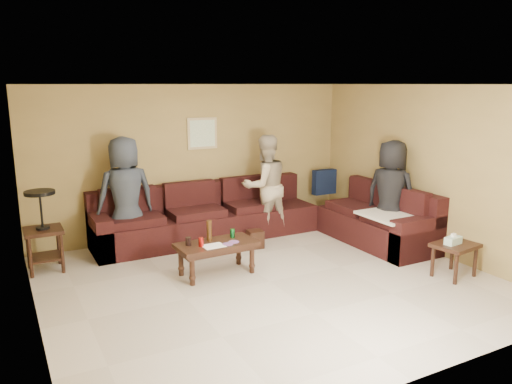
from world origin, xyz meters
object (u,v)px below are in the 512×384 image
sectional_sofa (267,221)px  coffee_table (216,247)px  end_table_left (43,229)px  side_table_right (455,248)px  person_right (391,194)px  person_middle (265,186)px  person_left (126,195)px  waste_bin (255,239)px

sectional_sofa → coffee_table: bearing=-144.2°
end_table_left → side_table_right: size_ratio=1.83×
sectional_sofa → side_table_right: sectional_sofa is taller
sectional_sofa → end_table_left: size_ratio=4.16×
end_table_left → person_right: size_ratio=0.67×
person_right → person_middle: bearing=24.9°
side_table_right → person_left: (-3.56, 3.00, 0.49)m
person_middle → waste_bin: bearing=47.5°
end_table_left → person_right: bearing=-15.6°
sectional_sofa → person_right: bearing=-35.2°
end_table_left → person_middle: 3.45m
person_left → sectional_sofa: bearing=162.7°
person_middle → person_right: size_ratio=1.01×
waste_bin → person_middle: (0.45, 0.50, 0.71)m
end_table_left → person_left: size_ratio=0.63×
person_right → end_table_left: bearing=53.2°
sectional_sofa → side_table_right: 2.88m
sectional_sofa → person_middle: bearing=68.4°
end_table_left → person_left: person_left is taller
side_table_right → coffee_table: bearing=150.5°
waste_bin → person_left: 2.08m
side_table_right → waste_bin: (-1.76, 2.29, -0.26)m
coffee_table → side_table_right: bearing=-29.5°
side_table_right → person_right: bearing=84.0°
sectional_sofa → coffee_table: 1.62m
coffee_table → side_table_right: 3.15m
end_table_left → person_right: 5.09m
sectional_sofa → person_left: bearing=166.8°
end_table_left → waste_bin: bearing=-9.0°
side_table_right → person_left: size_ratio=0.35×
end_table_left → waste_bin: 3.06m
side_table_right → person_right: 1.47m
person_left → person_middle: (2.26, -0.21, -0.03)m
coffee_table → person_middle: 1.96m
person_right → sectional_sofa: bearing=33.7°
sectional_sofa → waste_bin: sectional_sofa is taller
sectional_sofa → person_left: person_left is taller
waste_bin → person_right: 2.22m
person_left → end_table_left: bearing=7.4°
person_left → person_middle: 2.27m
end_table_left → side_table_right: 5.50m
coffee_table → waste_bin: coffee_table is taller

